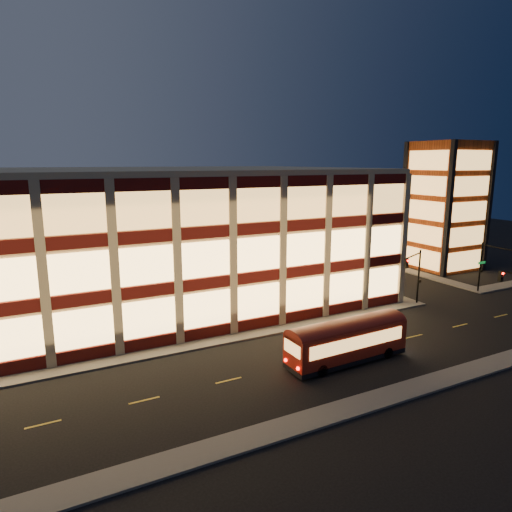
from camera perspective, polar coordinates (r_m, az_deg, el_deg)
ground at (r=39.31m, az=-4.37°, el=-11.10°), size 200.00×200.00×0.00m
sidewalk_office_south at (r=39.18m, az=-9.07°, el=-11.18°), size 54.00×2.00×0.15m
sidewalk_office_east at (r=64.36m, az=8.62°, el=-2.02°), size 2.00×30.00×0.15m
sidewalk_tower_south at (r=65.83m, az=29.24°, el=-3.11°), size 14.00×2.00×0.15m
sidewalk_tower_west at (r=71.26m, az=15.81°, el=-1.00°), size 2.00×30.00×0.15m
sidewalk_near at (r=29.04m, az=6.42°, el=-19.82°), size 100.00×2.00×0.15m
office_building at (r=52.15m, az=-14.81°, el=2.54°), size 50.45×30.45×14.50m
stair_tower at (r=70.79m, az=22.56°, el=5.79°), size 8.60×8.60×18.00m
traffic_signal_far at (r=50.69m, az=19.20°, el=-1.60°), size 3.79×1.87×6.00m
traffic_signal_right at (r=58.81m, az=27.42°, el=-0.51°), size 1.20×4.37×6.00m
trolley_bus at (r=36.31m, az=11.30°, el=-10.07°), size 10.13×2.88×3.41m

